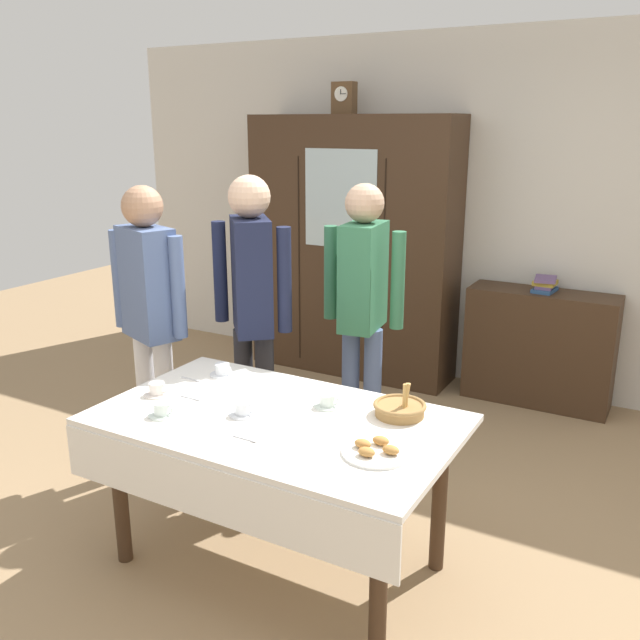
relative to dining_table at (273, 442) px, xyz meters
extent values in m
plane|color=#997A56|center=(0.00, 0.23, -0.65)|extent=(12.00, 12.00, 0.00)
cube|color=silver|center=(0.00, 2.88, 0.70)|extent=(6.40, 0.10, 2.70)
cylinder|color=#3D2819|center=(-0.67, -0.30, -0.29)|extent=(0.07, 0.07, 0.73)
cylinder|color=#3D2819|center=(0.67, -0.30, -0.29)|extent=(0.07, 0.07, 0.73)
cylinder|color=#3D2819|center=(-0.67, 0.37, -0.29)|extent=(0.07, 0.07, 0.73)
cylinder|color=#3D2819|center=(0.67, 0.37, -0.29)|extent=(0.07, 0.07, 0.73)
cube|color=white|center=(0.00, 0.03, 0.09)|extent=(1.61, 0.95, 0.03)
cube|color=white|center=(0.00, -0.44, -0.04)|extent=(1.61, 0.01, 0.24)
cube|color=#3D2819|center=(-0.90, 2.59, 0.39)|extent=(1.70, 0.45, 2.09)
cube|color=silver|center=(-0.90, 2.36, 0.81)|extent=(0.61, 0.01, 0.75)
cube|color=black|center=(-1.27, 2.36, 0.29)|extent=(0.01, 0.01, 1.67)
cube|color=black|center=(-0.53, 2.36, 0.29)|extent=(0.01, 0.01, 1.67)
cube|color=brown|center=(-0.99, 2.59, 1.56)|extent=(0.18, 0.10, 0.24)
cylinder|color=white|center=(-0.99, 2.53, 1.59)|extent=(0.11, 0.01, 0.11)
cube|color=black|center=(-0.99, 2.53, 1.60)|extent=(0.00, 0.00, 0.04)
cube|color=black|center=(-0.97, 2.53, 1.59)|extent=(0.05, 0.00, 0.00)
cube|color=#3D2819|center=(0.63, 2.64, -0.23)|extent=(1.05, 0.35, 0.86)
cube|color=#2D5184|center=(0.63, 2.64, 0.21)|extent=(0.16, 0.23, 0.03)
cube|color=#664C7A|center=(0.63, 2.64, 0.24)|extent=(0.11, 0.17, 0.02)
cube|color=#B29333|center=(0.63, 2.64, 0.27)|extent=(0.16, 0.17, 0.03)
cube|color=#664C7A|center=(0.63, 2.64, 0.29)|extent=(0.17, 0.23, 0.02)
cylinder|color=white|center=(-0.64, -0.04, 0.11)|extent=(0.13, 0.13, 0.01)
cylinder|color=white|center=(-0.64, -0.04, 0.14)|extent=(0.08, 0.08, 0.05)
torus|color=white|center=(-0.60, -0.04, 0.15)|extent=(0.04, 0.01, 0.04)
cylinder|color=#47230F|center=(-0.64, -0.04, 0.17)|extent=(0.06, 0.06, 0.01)
cylinder|color=white|center=(-0.53, 0.33, 0.11)|extent=(0.13, 0.13, 0.01)
cylinder|color=white|center=(-0.53, 0.33, 0.14)|extent=(0.08, 0.08, 0.05)
torus|color=white|center=(-0.49, 0.33, 0.15)|extent=(0.04, 0.01, 0.04)
cylinder|color=#47230F|center=(-0.53, 0.33, 0.17)|extent=(0.06, 0.06, 0.01)
cylinder|color=silver|center=(-0.45, -0.21, 0.11)|extent=(0.13, 0.13, 0.01)
cylinder|color=silver|center=(-0.45, -0.21, 0.14)|extent=(0.08, 0.08, 0.05)
torus|color=silver|center=(-0.41, -0.21, 0.15)|extent=(0.04, 0.01, 0.04)
cylinder|color=white|center=(-0.14, -0.03, 0.11)|extent=(0.13, 0.13, 0.01)
cylinder|color=white|center=(-0.14, -0.03, 0.14)|extent=(0.08, 0.08, 0.05)
torus|color=white|center=(-0.10, -0.03, 0.15)|extent=(0.04, 0.01, 0.04)
cylinder|color=#47230F|center=(-0.14, -0.03, 0.17)|extent=(0.06, 0.06, 0.01)
cylinder|color=silver|center=(0.15, 0.24, 0.11)|extent=(0.13, 0.13, 0.01)
cylinder|color=silver|center=(0.15, 0.24, 0.14)|extent=(0.08, 0.08, 0.05)
torus|color=silver|center=(0.18, 0.24, 0.15)|extent=(0.04, 0.01, 0.04)
cylinder|color=#47230F|center=(0.15, 0.24, 0.17)|extent=(0.06, 0.06, 0.01)
cylinder|color=#9E7542|center=(0.48, 0.32, 0.13)|extent=(0.22, 0.22, 0.05)
torus|color=#9E7542|center=(0.48, 0.32, 0.16)|extent=(0.24, 0.24, 0.02)
cylinder|color=tan|center=(0.50, 0.30, 0.21)|extent=(0.02, 0.02, 0.12)
cylinder|color=tan|center=(0.51, 0.32, 0.21)|extent=(0.02, 0.02, 0.12)
cylinder|color=tan|center=(0.50, 0.33, 0.21)|extent=(0.04, 0.03, 0.12)
cylinder|color=white|center=(0.54, -0.07, 0.11)|extent=(0.28, 0.28, 0.01)
ellipsoid|color=#BC7F3D|center=(0.60, -0.07, 0.14)|extent=(0.07, 0.05, 0.04)
ellipsoid|color=#BC7F3D|center=(0.53, -0.01, 0.14)|extent=(0.07, 0.05, 0.04)
ellipsoid|color=#BC7F3D|center=(0.48, -0.07, 0.14)|extent=(0.07, 0.05, 0.04)
ellipsoid|color=#BC7F3D|center=(0.52, -0.13, 0.14)|extent=(0.07, 0.05, 0.04)
cube|color=silver|center=(-0.64, 0.20, 0.11)|extent=(0.10, 0.01, 0.00)
ellipsoid|color=silver|center=(-0.59, 0.20, 0.11)|extent=(0.03, 0.02, 0.01)
cube|color=silver|center=(0.00, -0.22, 0.11)|extent=(0.10, 0.01, 0.00)
ellipsoid|color=silver|center=(0.05, -0.22, 0.11)|extent=(0.03, 0.02, 0.01)
cube|color=silver|center=(-0.48, 0.01, 0.11)|extent=(0.10, 0.01, 0.00)
ellipsoid|color=silver|center=(-0.43, 0.01, 0.11)|extent=(0.03, 0.02, 0.01)
cylinder|color=#232328|center=(-0.71, 0.77, -0.22)|extent=(0.11, 0.11, 0.87)
cylinder|color=#232328|center=(-0.56, 0.77, -0.22)|extent=(0.11, 0.11, 0.87)
cube|color=#191E38|center=(-0.63, 0.77, 0.54)|extent=(0.39, 0.40, 0.65)
sphere|color=#DBB293|center=(-0.63, 0.77, 0.99)|extent=(0.24, 0.24, 0.24)
cylinder|color=#191E38|center=(-0.85, 0.77, 0.54)|extent=(0.08, 0.08, 0.59)
cylinder|color=#191E38|center=(-0.41, 0.77, 0.54)|extent=(0.08, 0.08, 0.59)
cylinder|color=silver|center=(-1.21, 0.47, -0.23)|extent=(0.11, 0.11, 0.84)
cylinder|color=silver|center=(-1.06, 0.47, -0.23)|extent=(0.11, 0.11, 0.84)
cube|color=slate|center=(-1.14, 0.47, 0.51)|extent=(0.41, 0.32, 0.63)
sphere|color=tan|center=(-1.14, 0.47, 0.94)|extent=(0.23, 0.23, 0.23)
cylinder|color=slate|center=(-1.36, 0.47, 0.51)|extent=(0.08, 0.08, 0.57)
cylinder|color=slate|center=(-0.92, 0.47, 0.51)|extent=(0.08, 0.08, 0.57)
cylinder|color=slate|center=(-0.22, 1.23, -0.23)|extent=(0.11, 0.11, 0.84)
cylinder|color=slate|center=(-0.07, 1.23, -0.23)|extent=(0.11, 0.11, 0.84)
cube|color=#33704C|center=(-0.15, 1.23, 0.50)|extent=(0.24, 0.38, 0.63)
sphere|color=tan|center=(-0.15, 1.23, 0.93)|extent=(0.23, 0.23, 0.23)
cylinder|color=#33704C|center=(-0.37, 1.23, 0.50)|extent=(0.08, 0.08, 0.57)
cylinder|color=#33704C|center=(0.07, 1.23, 0.50)|extent=(0.08, 0.08, 0.57)
camera|label=1|loc=(1.54, -2.32, 1.38)|focal=38.13mm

